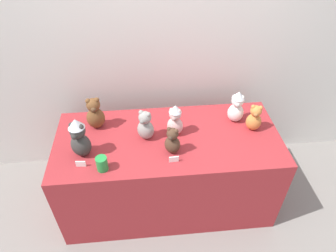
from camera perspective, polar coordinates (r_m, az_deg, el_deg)
name	(u,v)px	position (r m, az deg, el deg)	size (l,w,h in m)	color
ground_plane	(171,221)	(2.80, 0.51, -17.55)	(10.00, 10.00, 0.00)	gray
wall_back	(161,40)	(2.60, -1.41, 16.08)	(7.00, 0.08, 2.60)	silver
display_table	(168,170)	(2.64, 0.00, -8.45)	(1.78, 0.79, 0.78)	maroon
teddy_bear_chestnut	(95,114)	(2.44, -13.71, 2.23)	(0.16, 0.14, 0.28)	brown
teddy_bear_cocoa	(172,141)	(2.17, 0.84, -2.91)	(0.15, 0.14, 0.23)	#4C3323
teddy_bear_ginger	(254,118)	(2.46, 16.09, 1.40)	(0.15, 0.13, 0.23)	#D17F3D
teddy_bear_charcoal	(79,138)	(2.21, -16.53, -2.21)	(0.19, 0.17, 0.33)	#383533
teddy_bear_ash	(145,126)	(2.28, -4.33, 0.01)	(0.17, 0.16, 0.26)	gray
teddy_bear_blush	(175,120)	(2.31, 1.35, 1.11)	(0.15, 0.14, 0.28)	beige
teddy_bear_snow	(237,107)	(2.49, 12.90, 3.56)	(0.15, 0.14, 0.29)	white
party_cup_green	(102,164)	(2.14, -12.46, -7.01)	(0.08, 0.08, 0.11)	#238C3D
name_card_front_left	(174,159)	(2.16, 1.12, -6.34)	(0.07, 0.01, 0.05)	white
name_card_front_middle	(81,164)	(2.21, -16.26, -6.92)	(0.07, 0.01, 0.05)	white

